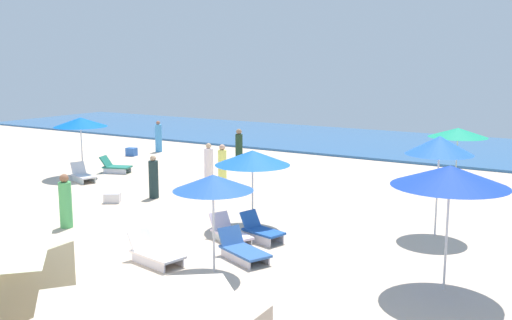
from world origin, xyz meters
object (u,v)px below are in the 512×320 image
lounge_chair_2_0 (115,166)px  umbrella_0 (450,176)px  umbrella_2 (80,122)px  lounge_chair_2_1 (83,175)px  umbrella_5 (252,158)px  beachgoer_3 (154,178)px  beachgoer_0 (66,203)px  umbrella_1 (458,133)px  beachgoer_2 (158,138)px  lounge_chair_3_0 (242,250)px  umbrella_4 (439,145)px  umbrella_3 (213,183)px  lounge_chair_3_1 (154,253)px  beachgoer_4 (222,168)px  lounge_chair_5_1 (230,233)px  cooler_box_0 (132,152)px  lounge_chair_5_0 (261,231)px  cooler_box_1 (112,198)px  beachgoer_5 (239,148)px  beachgoer_1 (209,165)px

lounge_chair_2_0 → umbrella_0: bearing=-130.0°
umbrella_2 → lounge_chair_2_1: (0.85, -0.77, -2.02)m
umbrella_5 → beachgoer_3: bearing=166.0°
lounge_chair_2_1 → beachgoer_0: beachgoer_0 is taller
umbrella_1 → umbrella_5: umbrella_5 is taller
umbrella_1 → beachgoer_2: 15.40m
lounge_chair_3_0 → umbrella_4: bearing=-14.0°
umbrella_3 → lounge_chair_3_1: size_ratio=1.45×
lounge_chair_2_0 → lounge_chair_3_0: 12.59m
beachgoer_4 → umbrella_4: bearing=-68.8°
umbrella_4 → beachgoer_3: umbrella_4 is taller
lounge_chair_2_1 → umbrella_4: size_ratio=0.48×
umbrella_2 → umbrella_1: bearing=26.1°
umbrella_2 → umbrella_5: bearing=-14.6°
lounge_chair_5_1 → beachgoer_0: size_ratio=0.98×
lounge_chair_3_0 → lounge_chair_2_1: bearing=90.6°
lounge_chair_2_0 → umbrella_4: bearing=-117.0°
cooler_box_0 → lounge_chair_3_0: bearing=132.1°
umbrella_2 → lounge_chair_5_0: umbrella_2 is taller
cooler_box_1 → lounge_chair_5_0: bearing=138.1°
umbrella_0 → cooler_box_0: bearing=152.3°
lounge_chair_3_1 → lounge_chair_5_1: bearing=-2.6°
beachgoer_2 → cooler_box_1: size_ratio=3.06×
beachgoer_4 → lounge_chair_2_0: bearing=120.0°
lounge_chair_5_0 → beachgoer_4: beachgoer_4 is taller
umbrella_2 → umbrella_5: 10.44m
umbrella_2 → umbrella_3: umbrella_2 is taller
cooler_box_0 → beachgoer_4: bearing=144.3°
lounge_chair_3_1 → lounge_chair_2_1: bearing=67.9°
umbrella_1 → beachgoer_5: bearing=-173.1°
cooler_box_0 → umbrella_4: bearing=151.0°
lounge_chair_5_1 → beachgoer_5: bearing=57.5°
beachgoer_2 → lounge_chair_2_0: bearing=-106.6°
lounge_chair_3_1 → beachgoer_2: bearing=51.6°
umbrella_4 → umbrella_3: bearing=-122.1°
umbrella_0 → umbrella_2: (-16.13, 4.53, -0.20)m
umbrella_5 → beachgoer_2: 15.07m
beachgoer_2 → beachgoer_5: 5.98m
lounge_chair_5_1 → cooler_box_1: (-5.89, 1.47, -0.07)m
umbrella_1 → beachgoer_3: bearing=-136.3°
beachgoer_0 → beachgoer_3: 4.18m
beachgoer_4 → beachgoer_0: bearing=-155.6°
lounge_chair_2_0 → lounge_chair_3_0: size_ratio=0.87×
lounge_chair_3_1 → beachgoer_2: size_ratio=0.96×
umbrella_0 → beachgoer_1: (-10.72, 6.09, -1.73)m
umbrella_0 → cooler_box_1: 12.07m
umbrella_0 → lounge_chair_5_0: umbrella_0 is taller
beachgoer_5 → beachgoer_0: bearing=140.6°
lounge_chair_5_1 → lounge_chair_5_0: bearing=-29.4°
lounge_chair_5_0 → lounge_chair_3_1: bearing=170.7°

